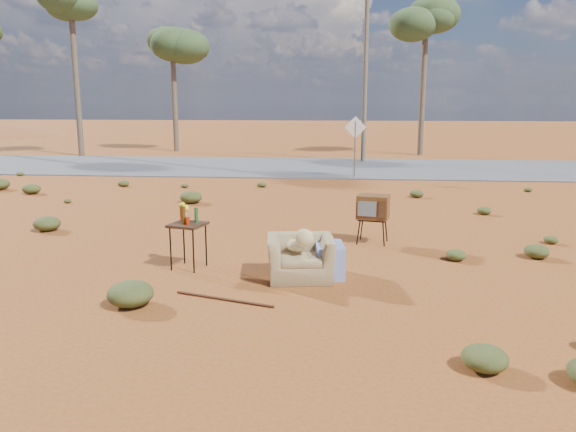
{
  "coord_description": "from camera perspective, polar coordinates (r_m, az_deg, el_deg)",
  "views": [
    {
      "loc": [
        1.04,
        -8.14,
        2.73
      ],
      "look_at": [
        0.15,
        1.18,
        0.8
      ],
      "focal_mm": 35.0,
      "sensor_mm": 36.0,
      "label": 1
    }
  ],
  "objects": [
    {
      "name": "rusty_bar",
      "position": [
        7.94,
        -6.51,
        -8.39
      ],
      "size": [
        1.47,
        0.49,
        0.04
      ],
      "primitive_type": "cylinder",
      "rotation": [
        0.0,
        1.57,
        -0.3
      ],
      "color": "#512715",
      "rests_on": "ground"
    },
    {
      "name": "eucalyptus_near_left",
      "position": [
        31.58,
        -11.65,
        16.38
      ],
      "size": [
        3.2,
        3.2,
        6.6
      ],
      "color": "brown",
      "rests_on": "ground"
    },
    {
      "name": "side_table",
      "position": [
        9.36,
        -10.25,
        -0.55
      ],
      "size": [
        0.64,
        0.64,
        1.06
      ],
      "rotation": [
        0.0,
        0.0,
        -0.26
      ],
      "color": "#371F14",
      "rests_on": "ground"
    },
    {
      "name": "road_sign",
      "position": [
        20.18,
        6.84,
        8.1
      ],
      "size": [
        0.78,
        0.06,
        2.19
      ],
      "color": "brown",
      "rests_on": "ground"
    },
    {
      "name": "utility_pole_center",
      "position": [
        25.69,
        7.87,
        14.72
      ],
      "size": [
        1.4,
        0.2,
        8.0
      ],
      "color": "brown",
      "rests_on": "ground"
    },
    {
      "name": "eucalyptus_left",
      "position": [
        30.4,
        -21.17,
        18.84
      ],
      "size": [
        3.2,
        3.2,
        8.1
      ],
      "color": "brown",
      "rests_on": "ground"
    },
    {
      "name": "eucalyptus_center",
      "position": [
        29.64,
        13.84,
        18.52
      ],
      "size": [
        3.2,
        3.2,
        7.6
      ],
      "color": "brown",
      "rests_on": "ground"
    },
    {
      "name": "scrub_patch",
      "position": [
        12.95,
        -2.92,
        0.1
      ],
      "size": [
        17.49,
        8.07,
        0.33
      ],
      "color": "#424920",
      "rests_on": "ground"
    },
    {
      "name": "highway",
      "position": [
        23.32,
        2.9,
        4.98
      ],
      "size": [
        140.0,
        7.0,
        0.04
      ],
      "primitive_type": "cube",
      "color": "#565659",
      "rests_on": "ground"
    },
    {
      "name": "armchair",
      "position": [
        8.76,
        1.83,
        -3.68
      ],
      "size": [
        1.26,
        0.9,
        0.89
      ],
      "rotation": [
        0.0,
        0.0,
        0.13
      ],
      "color": "#90784E",
      "rests_on": "ground"
    },
    {
      "name": "ground",
      "position": [
        8.65,
        -1.73,
        -6.76
      ],
      "size": [
        140.0,
        140.0,
        0.0
      ],
      "primitive_type": "plane",
      "color": "#934D1D",
      "rests_on": "ground"
    },
    {
      "name": "tv_unit",
      "position": [
        10.93,
        8.64,
        0.85
      ],
      "size": [
        0.67,
        0.58,
        0.95
      ],
      "rotation": [
        0.0,
        0.0,
        -0.2
      ],
      "color": "black",
      "rests_on": "ground"
    }
  ]
}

